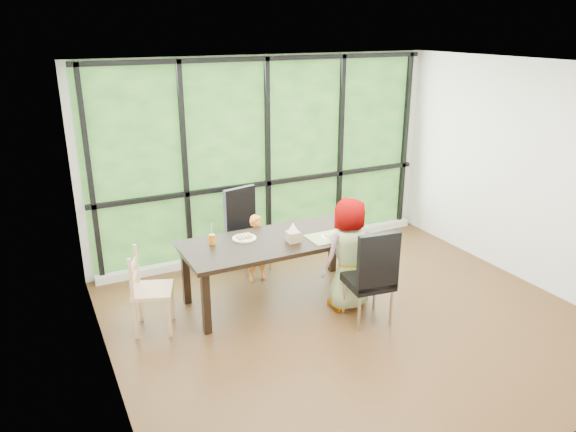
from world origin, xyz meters
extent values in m
plane|color=black|center=(0.00, 0.00, 0.00)|extent=(5.00, 5.00, 0.00)
plane|color=silver|center=(0.00, 2.25, 1.35)|extent=(5.00, 0.00, 5.00)
cube|color=#234B1B|center=(0.00, 2.23, 1.35)|extent=(4.80, 0.02, 2.65)
cube|color=silver|center=(0.00, 2.15, 0.05)|extent=(4.80, 0.12, 0.10)
cube|color=black|center=(-0.52, 0.83, 0.38)|extent=(2.20, 1.05, 0.75)
cube|color=black|center=(-0.50, 1.71, 0.54)|extent=(0.55, 0.55, 1.08)
cube|color=black|center=(0.16, -0.05, 0.54)|extent=(0.51, 0.51, 1.08)
cube|color=tan|center=(-1.96, 0.79, 0.45)|extent=(0.52, 0.53, 0.90)
imported|color=orange|center=(-0.52, 1.39, 0.43)|extent=(0.32, 0.22, 0.86)
imported|color=slate|center=(0.12, 0.31, 0.65)|extent=(0.67, 0.48, 1.29)
cube|color=tan|center=(0.05, 0.62, 0.75)|extent=(0.49, 0.36, 0.01)
cylinder|color=white|center=(-0.84, 1.00, 0.76)|extent=(0.27, 0.27, 0.02)
cylinder|color=white|center=(0.07, 0.61, 0.76)|extent=(0.23, 0.23, 0.01)
cylinder|color=orange|center=(-1.22, 1.02, 0.81)|extent=(0.07, 0.07, 0.11)
cylinder|color=#4EC62F|center=(0.33, 0.57, 0.82)|extent=(0.08, 0.08, 0.13)
cylinder|color=white|center=(0.49, 0.88, 0.79)|extent=(0.07, 0.07, 0.07)
cube|color=tan|center=(-0.38, 0.69, 0.81)|extent=(0.14, 0.14, 0.12)
cylinder|color=white|center=(-1.22, 1.02, 0.90)|extent=(0.01, 0.04, 0.20)
cylinder|color=pink|center=(0.33, 0.57, 0.92)|extent=(0.01, 0.04, 0.20)
cone|color=white|center=(-0.38, 0.69, 0.92)|extent=(0.12, 0.12, 0.11)
camera|label=1|loc=(-2.95, -4.38, 3.08)|focal=33.92mm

